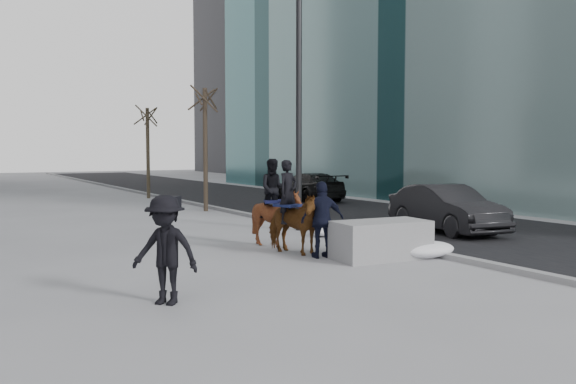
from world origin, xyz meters
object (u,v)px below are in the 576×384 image
car_near (446,208)px  planter (381,240)px  mounted_right (276,212)px  mounted_left (291,219)px

car_near → planter: bearing=-141.4°
mounted_right → mounted_left: bearing=-100.4°
mounted_left → car_near: bearing=9.3°
planter → car_near: bearing=29.4°
planter → car_near: (4.59, 2.59, 0.28)m
mounted_right → planter: bearing=-65.1°
car_near → mounted_left: (-6.02, -0.99, 0.12)m
mounted_left → planter: bearing=-48.2°
mounted_left → mounted_right: (0.19, 1.07, 0.07)m
planter → mounted_left: size_ratio=0.97×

